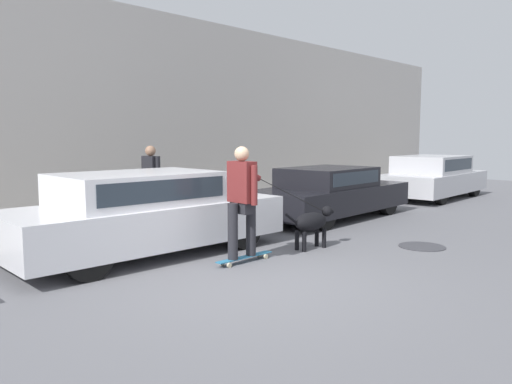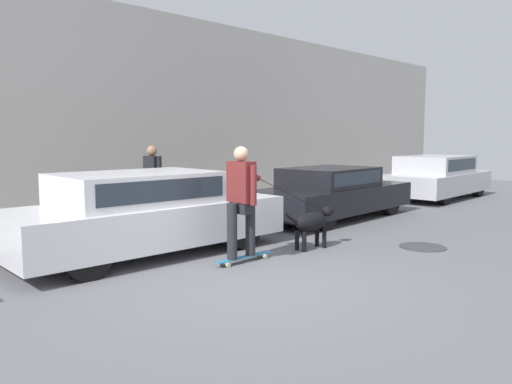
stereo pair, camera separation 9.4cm
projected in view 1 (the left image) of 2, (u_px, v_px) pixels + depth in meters
The scene contains 10 objects.
ground_plane at pixel (250, 281), 6.38m from camera, with size 36.00×36.00×0.00m, color slate.
back_wall at pixel (49, 110), 10.12m from camera, with size 32.00×0.30×4.77m.
sidewalk_curb at pixel (85, 230), 9.43m from camera, with size 30.00×2.37×0.15m.
parked_car_1 at pixel (145, 214), 7.74m from camera, with size 4.38×1.88×1.29m.
parked_car_2 at pixel (331, 193), 11.22m from camera, with size 4.35×1.82×1.15m.
parked_car_3 at pixel (433, 177), 14.91m from camera, with size 4.24×1.91×1.27m.
dog at pixel (312, 222), 8.17m from camera, with size 1.09×0.37×0.68m.
skateboarder at pixel (243, 197), 7.19m from camera, with size 2.28×0.60×1.70m.
pedestrian_with_bag at pixel (152, 179), 10.06m from camera, with size 0.21×0.67×1.51m.
manhole_cover at pixel (422, 246), 8.34m from camera, with size 0.76×0.76×0.01m.
Camera 1 is at (-4.40, -4.39, 1.83)m, focal length 35.00 mm.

